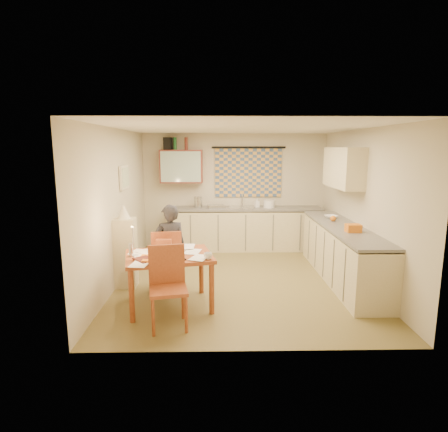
{
  "coord_description": "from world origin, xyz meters",
  "views": [
    {
      "loc": [
        -0.39,
        -6.01,
        2.2
      ],
      "look_at": [
        -0.27,
        0.2,
        1.06
      ],
      "focal_mm": 30.0,
      "sensor_mm": 36.0,
      "label": 1
    }
  ],
  "objects_px": {
    "counter_right": "(342,253)",
    "dining_table": "(170,280)",
    "chair_far": "(167,272)",
    "counter_back": "(245,229)",
    "person": "(170,248)",
    "shelf_stand": "(126,253)",
    "stove": "(362,273)"
  },
  "relations": [
    {
      "from": "dining_table",
      "to": "chair_far",
      "type": "distance_m",
      "value": 0.59
    },
    {
      "from": "stove",
      "to": "person",
      "type": "relative_size",
      "value": 0.62
    },
    {
      "from": "counter_back",
      "to": "person",
      "type": "height_order",
      "value": "person"
    },
    {
      "from": "stove",
      "to": "dining_table",
      "type": "relative_size",
      "value": 0.64
    },
    {
      "from": "counter_back",
      "to": "chair_far",
      "type": "distance_m",
      "value": 2.79
    },
    {
      "from": "counter_right",
      "to": "dining_table",
      "type": "distance_m",
      "value": 2.95
    },
    {
      "from": "person",
      "to": "shelf_stand",
      "type": "distance_m",
      "value": 0.77
    },
    {
      "from": "stove",
      "to": "chair_far",
      "type": "relative_size",
      "value": 0.86
    },
    {
      "from": "counter_back",
      "to": "counter_right",
      "type": "height_order",
      "value": "same"
    },
    {
      "from": "chair_far",
      "to": "shelf_stand",
      "type": "height_order",
      "value": "shelf_stand"
    },
    {
      "from": "counter_right",
      "to": "person",
      "type": "xyz_separation_m",
      "value": [
        -2.81,
        -0.48,
        0.23
      ]
    },
    {
      "from": "stove",
      "to": "person",
      "type": "xyz_separation_m",
      "value": [
        -2.81,
        0.43,
        0.26
      ]
    },
    {
      "from": "stove",
      "to": "counter_right",
      "type": "bearing_deg",
      "value": 90.0
    },
    {
      "from": "chair_far",
      "to": "shelf_stand",
      "type": "bearing_deg",
      "value": -25.69
    },
    {
      "from": "person",
      "to": "shelf_stand",
      "type": "height_order",
      "value": "person"
    },
    {
      "from": "shelf_stand",
      "to": "counter_back",
      "type": "bearing_deg",
      "value": 47.11
    },
    {
      "from": "counter_right",
      "to": "chair_far",
      "type": "xyz_separation_m",
      "value": [
        -2.86,
        -0.48,
        -0.15
      ]
    },
    {
      "from": "counter_right",
      "to": "chair_far",
      "type": "relative_size",
      "value": 3.0
    },
    {
      "from": "counter_back",
      "to": "chair_far",
      "type": "bearing_deg",
      "value": -119.56
    },
    {
      "from": "person",
      "to": "shelf_stand",
      "type": "bearing_deg",
      "value": -35.04
    },
    {
      "from": "dining_table",
      "to": "shelf_stand",
      "type": "height_order",
      "value": "shelf_stand"
    },
    {
      "from": "counter_right",
      "to": "person",
      "type": "relative_size",
      "value": 2.17
    },
    {
      "from": "stove",
      "to": "dining_table",
      "type": "distance_m",
      "value": 2.76
    },
    {
      "from": "stove",
      "to": "counter_back",
      "type": "bearing_deg",
      "value": 117.6
    },
    {
      "from": "counter_back",
      "to": "counter_right",
      "type": "distance_m",
      "value": 2.45
    },
    {
      "from": "counter_right",
      "to": "person",
      "type": "distance_m",
      "value": 2.86
    },
    {
      "from": "person",
      "to": "counter_back",
      "type": "bearing_deg",
      "value": -137.2
    },
    {
      "from": "counter_back",
      "to": "dining_table",
      "type": "bearing_deg",
      "value": -112.91
    },
    {
      "from": "counter_back",
      "to": "dining_table",
      "type": "height_order",
      "value": "counter_back"
    },
    {
      "from": "dining_table",
      "to": "chair_far",
      "type": "relative_size",
      "value": 1.34
    },
    {
      "from": "counter_back",
      "to": "chair_far",
      "type": "height_order",
      "value": "chair_far"
    },
    {
      "from": "shelf_stand",
      "to": "stove",
      "type": "bearing_deg",
      "value": -10.28
    }
  ]
}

